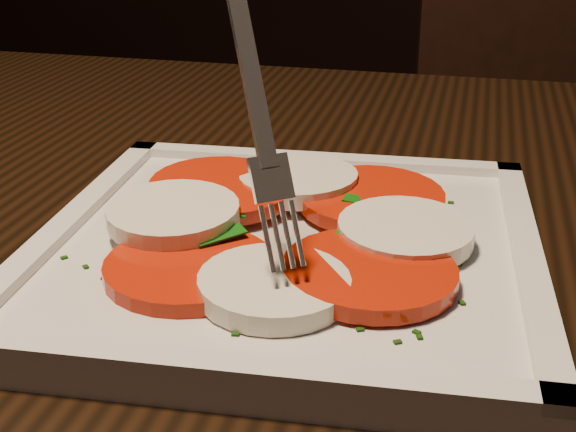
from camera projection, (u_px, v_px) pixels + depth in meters
name	position (u px, v px, depth m)	size (l,w,h in m)	color
table	(402.00, 364.00, 0.53)	(1.25, 0.88, 0.75)	black
chair	(549.00, 152.00, 1.28)	(0.51, 0.51, 0.93)	black
plate	(288.00, 253.00, 0.44)	(0.27, 0.27, 0.01)	silver
caprese_salad	(288.00, 227.00, 0.43)	(0.22, 0.22, 0.02)	#BC1604
fork	(244.00, 78.00, 0.38)	(0.03, 0.08, 0.16)	white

